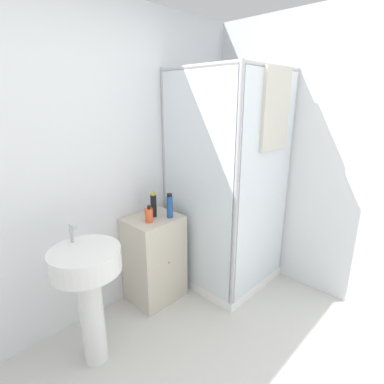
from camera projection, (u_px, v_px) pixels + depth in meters
The scene contains 7 objects.
wall_back at pixel (76, 172), 2.23m from camera, with size 6.40×0.06×2.50m, color silver.
shower_enclosure at pixel (228, 227), 2.89m from camera, with size 0.86×0.89×2.03m.
vanity_cabinet at pixel (154, 258), 2.70m from camera, with size 0.46×0.40×0.79m.
sink at pixel (88, 282), 1.95m from camera, with size 0.45×0.45×1.00m.
soap_dispenser at pixel (149, 215), 2.47m from camera, with size 0.07×0.07×0.15m.
shampoo_bottle_tall_black at pixel (154, 205), 2.57m from camera, with size 0.05×0.05×0.22m.
shampoo_bottle_blue at pixel (170, 206), 2.55m from camera, with size 0.05×0.05×0.21m.
Camera 1 is at (-0.97, -0.43, 1.77)m, focal length 28.00 mm.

